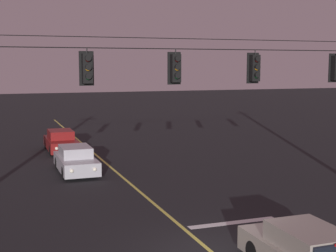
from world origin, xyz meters
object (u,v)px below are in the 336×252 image
Objects in this scene: traffic_light_centre at (176,68)px; car_oncoming_lead at (76,160)px; traffic_light_left_inner at (87,68)px; traffic_light_right_inner at (255,68)px; car_oncoming_trailing at (61,142)px.

traffic_light_centre reaches higher than car_oncoming_lead.
traffic_light_centre is at bearing -78.67° from car_oncoming_lead.
traffic_light_left_inner is 3.04m from traffic_light_centre.
traffic_light_centre is (3.04, 0.00, 0.00)m from traffic_light_left_inner.
traffic_light_left_inner is 10.91m from car_oncoming_lead.
traffic_light_right_inner is 11.96m from car_oncoming_lead.
car_oncoming_lead is at bearing 83.54° from traffic_light_left_inner.
car_oncoming_lead is (-1.94, 9.71, -4.86)m from traffic_light_centre.
car_oncoming_lead is (-5.02, 9.71, -4.86)m from traffic_light_right_inner.
car_oncoming_trailing is at bearing 85.72° from traffic_light_left_inner.
traffic_light_left_inner is 1.00× the size of traffic_light_centre.
traffic_light_centre is at bearing -83.78° from car_oncoming_trailing.
traffic_light_left_inner reaches higher than car_oncoming_trailing.
traffic_light_right_inner is (6.12, 0.00, 0.00)m from traffic_light_left_inner.
traffic_light_right_inner reaches higher than car_oncoming_lead.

